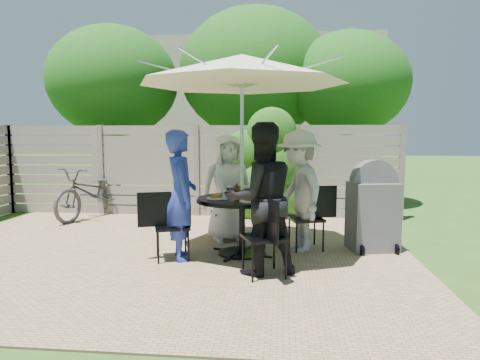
# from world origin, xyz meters

# --- Properties ---
(backyard_envelope) EXTENTS (60.00, 60.00, 5.00)m
(backyard_envelope) POSITION_xyz_m (0.09, 10.29, 2.61)
(backyard_envelope) COLOR #315119
(backyard_envelope) RESTS_ON ground
(patio_table) EXTENTS (1.57, 1.57, 0.80)m
(patio_table) POSITION_xyz_m (1.18, 0.27, 0.56)
(patio_table) COLOR black
(patio_table) RESTS_ON ground
(umbrella) EXTENTS (3.60, 3.60, 2.70)m
(umbrella) POSITION_xyz_m (1.18, 0.27, 2.51)
(umbrella) COLOR silver
(umbrella) RESTS_ON ground
(chair_back) EXTENTS (0.53, 0.66, 0.86)m
(chair_back) POSITION_xyz_m (0.83, 1.17, 0.26)
(chair_back) COLOR black
(chair_back) RESTS_ON ground
(person_back) EXTENTS (0.95, 0.79, 1.66)m
(person_back) POSITION_xyz_m (0.88, 1.05, 0.83)
(person_back) COLOR beige
(person_back) RESTS_ON ground
(chair_left) EXTENTS (0.70, 0.56, 0.91)m
(chair_left) POSITION_xyz_m (0.28, -0.07, 0.28)
(chair_left) COLOR black
(chair_left) RESTS_ON ground
(person_left) EXTENTS (0.61, 0.73, 1.72)m
(person_left) POSITION_xyz_m (0.41, -0.02, 0.86)
(person_left) COLOR #24339C
(person_left) RESTS_ON ground
(chair_front) EXTENTS (0.59, 0.72, 0.95)m
(chair_front) POSITION_xyz_m (1.53, -0.63, 0.28)
(chair_front) COLOR black
(chair_front) RESTS_ON ground
(person_front) EXTENTS (1.06, 0.95, 1.80)m
(person_front) POSITION_xyz_m (1.48, -0.50, 0.90)
(person_front) COLOR black
(person_front) RESTS_ON ground
(chair_right) EXTENTS (0.71, 0.54, 0.93)m
(chair_right) POSITION_xyz_m (2.08, 0.62, 0.28)
(chair_right) COLOR black
(chair_right) RESTS_ON ground
(person_right) EXTENTS (1.00, 1.27, 1.72)m
(person_right) POSITION_xyz_m (1.95, 0.57, 0.86)
(person_right) COLOR #ABA9A6
(person_right) RESTS_ON ground
(plate_back) EXTENTS (0.26, 0.26, 0.06)m
(plate_back) POSITION_xyz_m (1.05, 0.61, 0.82)
(plate_back) COLOR white
(plate_back) RESTS_ON patio_table
(plate_left) EXTENTS (0.26, 0.26, 0.06)m
(plate_left) POSITION_xyz_m (0.84, 0.14, 0.82)
(plate_left) COLOR white
(plate_left) RESTS_ON patio_table
(plate_front) EXTENTS (0.26, 0.26, 0.06)m
(plate_front) POSITION_xyz_m (1.31, -0.06, 0.82)
(plate_front) COLOR white
(plate_front) RESTS_ON patio_table
(plate_right) EXTENTS (0.26, 0.26, 0.06)m
(plate_right) POSITION_xyz_m (1.52, 0.40, 0.82)
(plate_right) COLOR white
(plate_right) RESTS_ON patio_table
(plate_extra) EXTENTS (0.24, 0.24, 0.06)m
(plate_extra) POSITION_xyz_m (1.46, 0.06, 0.82)
(plate_extra) COLOR white
(plate_extra) RESTS_ON patio_table
(glass_back) EXTENTS (0.07, 0.07, 0.14)m
(glass_back) POSITION_xyz_m (0.99, 0.48, 0.87)
(glass_back) COLOR silver
(glass_back) RESTS_ON patio_table
(glass_left) EXTENTS (0.07, 0.07, 0.14)m
(glass_left) POSITION_xyz_m (0.98, 0.08, 0.87)
(glass_left) COLOR silver
(glass_left) RESTS_ON patio_table
(glass_front) EXTENTS (0.07, 0.07, 0.14)m
(glass_front) POSITION_xyz_m (1.37, 0.07, 0.87)
(glass_front) COLOR silver
(glass_front) RESTS_ON patio_table
(glass_right) EXTENTS (0.07, 0.07, 0.14)m
(glass_right) POSITION_xyz_m (1.38, 0.47, 0.87)
(glass_right) COLOR silver
(glass_right) RESTS_ON patio_table
(syrup_jug) EXTENTS (0.09, 0.09, 0.16)m
(syrup_jug) POSITION_xyz_m (1.11, 0.30, 0.88)
(syrup_jug) COLOR #59280C
(syrup_jug) RESTS_ON patio_table
(coffee_cup) EXTENTS (0.08, 0.08, 0.12)m
(coffee_cup) POSITION_xyz_m (1.19, 0.52, 0.86)
(coffee_cup) COLOR #C6B293
(coffee_cup) RESTS_ON patio_table
(bicycle) EXTENTS (1.21, 2.08, 1.03)m
(bicycle) POSITION_xyz_m (-2.02, 2.60, 0.52)
(bicycle) COLOR #333338
(bicycle) RESTS_ON ground
(bbq_grill) EXTENTS (0.72, 0.61, 1.30)m
(bbq_grill) POSITION_xyz_m (3.00, 0.67, 0.59)
(bbq_grill) COLOR #545458
(bbq_grill) RESTS_ON ground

